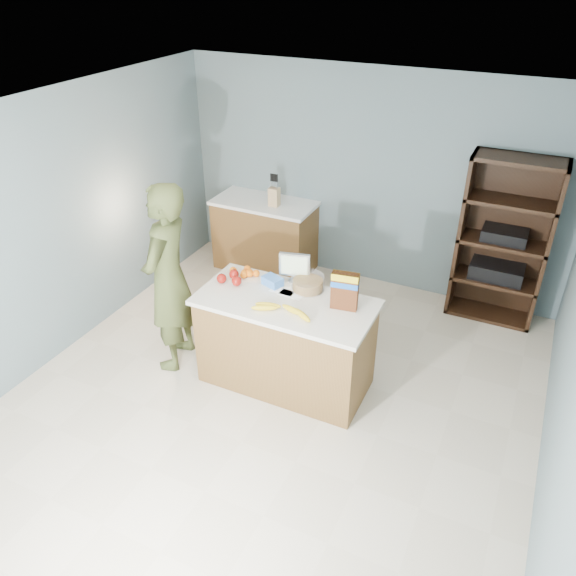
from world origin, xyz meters
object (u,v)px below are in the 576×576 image
at_px(counter_peninsula, 286,345).
at_px(cereal_box, 345,288).
at_px(person, 169,279).
at_px(tv, 295,266).
at_px(shelving_unit, 503,243).

distance_m(counter_peninsula, cereal_box, 0.85).
distance_m(person, cereal_box, 1.64).
distance_m(tv, cereal_box, 0.61).
height_order(shelving_unit, person, person).
relative_size(person, cereal_box, 5.44).
xyz_separation_m(shelving_unit, person, (-2.66, -2.21, 0.06)).
xyz_separation_m(counter_peninsula, shelving_unit, (1.55, 2.05, 0.45)).
bearing_deg(person, cereal_box, 87.94).
bearing_deg(shelving_unit, tv, -133.36).
bearing_deg(cereal_box, tv, 157.94).
xyz_separation_m(person, cereal_box, (1.61, 0.26, 0.18)).
bearing_deg(counter_peninsula, shelving_unit, 52.89).
xyz_separation_m(shelving_unit, tv, (-1.62, -1.72, 0.19)).
height_order(person, cereal_box, person).
distance_m(person, tv, 1.16).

